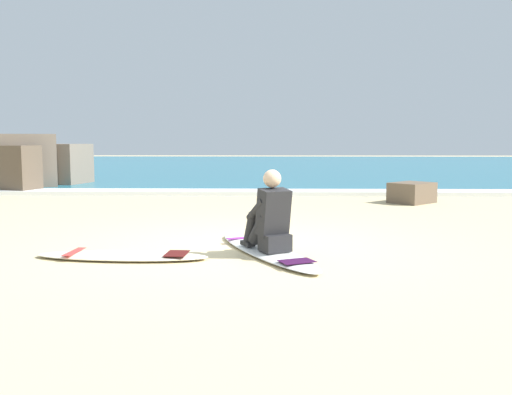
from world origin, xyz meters
name	(u,v)px	position (x,y,z in m)	size (l,w,h in m)	color
ground_plane	(243,246)	(0.00, 0.00, 0.00)	(80.00, 80.00, 0.00)	beige
sea	(262,166)	(0.00, 20.32, 0.05)	(80.00, 28.00, 0.10)	teal
breaking_foam	(256,192)	(0.00, 6.62, 0.06)	(80.00, 0.90, 0.11)	white
surfboard_main	(266,250)	(0.29, -0.46, 0.04)	(1.53, 2.55, 0.08)	white
surfer_seated	(270,219)	(0.34, -0.59, 0.44)	(0.63, 0.77, 0.95)	#232326
surfboard_spare_near	(122,256)	(-1.36, -0.80, 0.04)	(2.04, 0.64, 0.08)	#EFE5C6
rock_outcrop_distant	(28,167)	(-6.20, 7.80, 0.63)	(3.14, 3.29, 1.51)	#756656
shoreline_rock	(412,193)	(3.41, 4.92, 0.22)	(0.70, 0.89, 0.44)	brown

